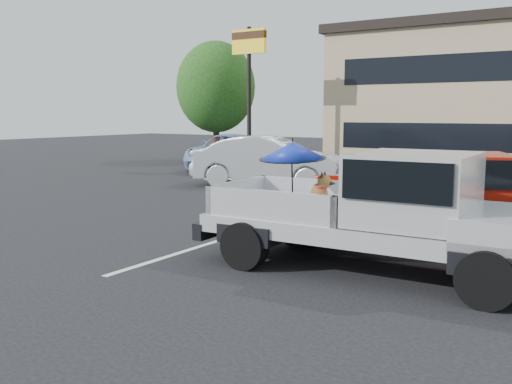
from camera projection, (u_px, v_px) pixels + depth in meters
ground at (293, 303)px, 7.43m from camera, size 90.00×90.00×0.00m
stripe_left at (206, 245)px, 10.70m from camera, size 0.12×5.00×0.01m
motel_sign at (249, 60)px, 23.81m from camera, size 1.60×0.22×6.00m
tree_left at (216, 87)px, 28.58m from camera, size 3.96×3.96×6.02m
silver_pickup at (398, 207)px, 8.59m from camera, size 5.75×2.26×2.06m
red_pickup at (456, 195)px, 10.67m from camera, size 5.48×3.63×1.71m
silver_sedan at (270, 162)px, 18.92m from camera, size 5.42×2.90×1.70m
blue_suv at (229, 152)px, 24.81m from camera, size 3.98×5.99×1.53m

